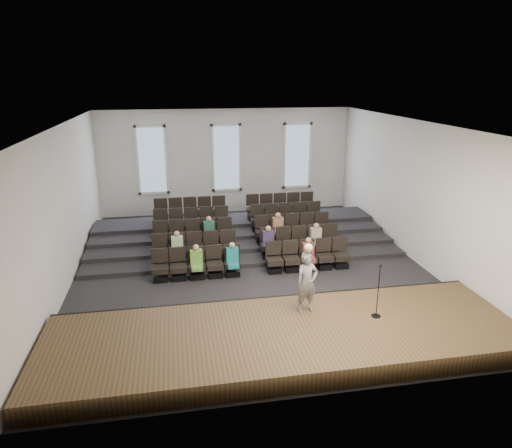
# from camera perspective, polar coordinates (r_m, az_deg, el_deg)

# --- Properties ---
(ground) EXTENTS (14.00, 14.00, 0.00)m
(ground) POSITION_cam_1_polar(r_m,az_deg,el_deg) (16.28, -0.67, -5.37)
(ground) COLOR black
(ground) RESTS_ON ground
(ceiling) EXTENTS (12.00, 14.00, 0.02)m
(ceiling) POSITION_cam_1_polar(r_m,az_deg,el_deg) (15.00, -0.74, 12.46)
(ceiling) COLOR white
(ceiling) RESTS_ON ground
(wall_back) EXTENTS (12.00, 0.04, 5.00)m
(wall_back) POSITION_cam_1_polar(r_m,az_deg,el_deg) (22.24, -3.73, 7.77)
(wall_back) COLOR silver
(wall_back) RESTS_ON ground
(wall_front) EXTENTS (12.00, 0.04, 5.00)m
(wall_front) POSITION_cam_1_polar(r_m,az_deg,el_deg) (9.02, 6.80, -8.32)
(wall_front) COLOR silver
(wall_front) RESTS_ON ground
(wall_left) EXTENTS (0.04, 14.00, 5.00)m
(wall_left) POSITION_cam_1_polar(r_m,az_deg,el_deg) (15.66, -22.99, 1.89)
(wall_left) COLOR silver
(wall_left) RESTS_ON ground
(wall_right) EXTENTS (0.04, 14.00, 5.00)m
(wall_right) POSITION_cam_1_polar(r_m,az_deg,el_deg) (17.45, 19.24, 3.89)
(wall_right) COLOR silver
(wall_right) RESTS_ON ground
(stage) EXTENTS (11.80, 3.60, 0.50)m
(stage) POSITION_cam_1_polar(r_m,az_deg,el_deg) (11.73, 3.60, -14.08)
(stage) COLOR #4D3A21
(stage) RESTS_ON ground
(stage_lip) EXTENTS (11.80, 0.06, 0.52)m
(stage_lip) POSITION_cam_1_polar(r_m,az_deg,el_deg) (13.22, 1.77, -10.06)
(stage_lip) COLOR black
(stage_lip) RESTS_ON ground
(risers) EXTENTS (11.80, 4.80, 0.60)m
(risers) POSITION_cam_1_polar(r_m,az_deg,el_deg) (19.13, -2.25, -1.09)
(risers) COLOR black
(risers) RESTS_ON ground
(seating_rows) EXTENTS (6.80, 4.70, 1.67)m
(seating_rows) POSITION_cam_1_polar(r_m,az_deg,el_deg) (17.44, -1.52, -1.33)
(seating_rows) COLOR black
(seating_rows) RESTS_ON ground
(windows) EXTENTS (8.44, 0.10, 3.24)m
(windows) POSITION_cam_1_polar(r_m,az_deg,el_deg) (22.14, -3.72, 8.25)
(windows) COLOR white
(windows) RESTS_ON wall_back
(audience) EXTENTS (5.45, 2.64, 1.10)m
(audience) POSITION_cam_1_polar(r_m,az_deg,el_deg) (16.27, -0.86, -2.31)
(audience) COLOR #67A241
(audience) RESTS_ON seating_rows
(speaker) EXTENTS (0.68, 0.52, 1.66)m
(speaker) POSITION_cam_1_polar(r_m,az_deg,el_deg) (12.10, 6.38, -7.27)
(speaker) COLOR slate
(speaker) RESTS_ON stage
(mic_stand) EXTENTS (0.24, 0.24, 1.46)m
(mic_stand) POSITION_cam_1_polar(r_m,az_deg,el_deg) (12.34, 14.91, -9.32)
(mic_stand) COLOR black
(mic_stand) RESTS_ON stage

